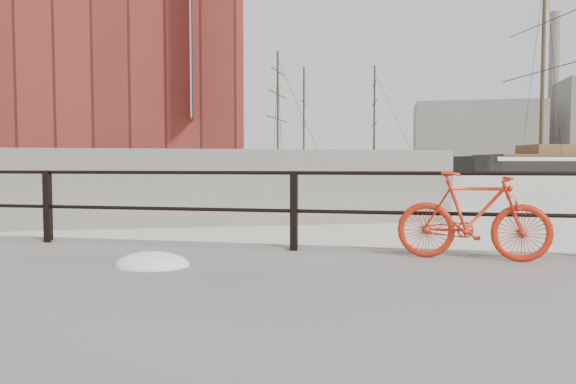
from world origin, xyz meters
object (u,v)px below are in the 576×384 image
at_px(bicycle, 473,216).
at_px(workboat_far, 144,178).
at_px(schooner_mid, 339,173).
at_px(schooner_left, 241,175).
at_px(workboat_near, 61,183).

height_order(bicycle, workboat_far, workboat_far).
distance_m(schooner_mid, schooner_left, 21.10).
xyz_separation_m(schooner_left, workboat_far, (-4.06, -23.18, 0.00)).
height_order(schooner_mid, schooner_left, schooner_mid).
xyz_separation_m(schooner_left, workboat_near, (-4.09, -37.49, 0.00)).
relative_size(bicycle, schooner_left, 0.07).
relative_size(bicycle, schooner_mid, 0.06).
bearing_deg(schooner_mid, bicycle, -89.81).
xyz_separation_m(bicycle, workboat_far, (-27.13, 45.28, -0.85)).
distance_m(workboat_near, workboat_far, 14.31).
xyz_separation_m(bicycle, schooner_left, (-23.08, 68.46, -0.85)).
height_order(bicycle, workboat_near, workboat_near).
distance_m(schooner_mid, workboat_far, 43.30).
xyz_separation_m(bicycle, workboat_near, (-27.16, 30.97, -0.85)).
bearing_deg(schooner_left, schooner_mid, 54.74).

